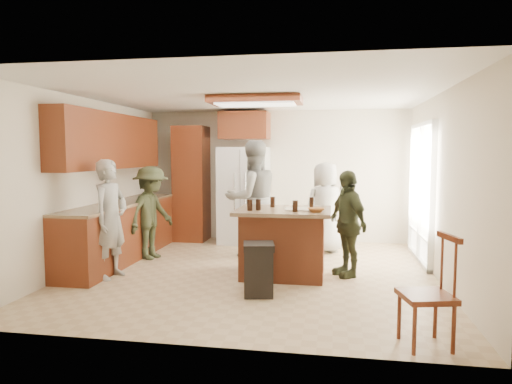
% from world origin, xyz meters
% --- Properties ---
extents(person_front_left, '(0.53, 0.66, 1.61)m').
position_xyz_m(person_front_left, '(-1.87, -0.56, 0.81)').
color(person_front_left, '#97978F').
rests_on(person_front_left, ground).
extents(person_behind_left, '(1.08, 0.98, 1.90)m').
position_xyz_m(person_behind_left, '(-0.19, 1.02, 0.95)').
color(person_behind_left, gray).
rests_on(person_behind_left, ground).
extents(person_behind_right, '(0.90, 0.80, 1.54)m').
position_xyz_m(person_behind_right, '(0.97, 1.49, 0.77)').
color(person_behind_right, '#9B9A93').
rests_on(person_behind_right, ground).
extents(person_side_right, '(0.79, 0.96, 1.46)m').
position_xyz_m(person_side_right, '(1.30, 0.07, 0.73)').
color(person_side_right, '#333921').
rests_on(person_side_right, ground).
extents(person_counter, '(0.71, 1.05, 1.49)m').
position_xyz_m(person_counter, '(-1.77, 0.60, 0.74)').
color(person_counter, '#333921').
rests_on(person_counter, ground).
extents(left_cabinetry, '(0.64, 3.00, 2.30)m').
position_xyz_m(left_cabinetry, '(-2.24, 0.40, 0.96)').
color(left_cabinetry, maroon).
rests_on(left_cabinetry, ground).
extents(back_wall_units, '(1.80, 0.60, 2.45)m').
position_xyz_m(back_wall_units, '(-1.33, 2.20, 1.38)').
color(back_wall_units, maroon).
rests_on(back_wall_units, ground).
extents(refrigerator, '(0.90, 0.76, 1.80)m').
position_xyz_m(refrigerator, '(-0.55, 2.12, 0.90)').
color(refrigerator, white).
rests_on(refrigerator, ground).
extents(kitchen_island, '(1.28, 1.03, 0.93)m').
position_xyz_m(kitchen_island, '(0.43, -0.08, 0.47)').
color(kitchen_island, brown).
rests_on(kitchen_island, ground).
extents(island_items, '(1.05, 0.64, 0.15)m').
position_xyz_m(island_items, '(0.61, -0.18, 0.97)').
color(island_items, silver).
rests_on(island_items, kitchen_island).
extents(trash_bin, '(0.42, 0.42, 0.63)m').
position_xyz_m(trash_bin, '(0.24, -0.99, 0.32)').
color(trash_bin, black).
rests_on(trash_bin, ground).
extents(spindle_chair, '(0.51, 0.51, 0.99)m').
position_xyz_m(spindle_chair, '(1.93, -2.16, 0.45)').
color(spindle_chair, maroon).
rests_on(spindle_chair, ground).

